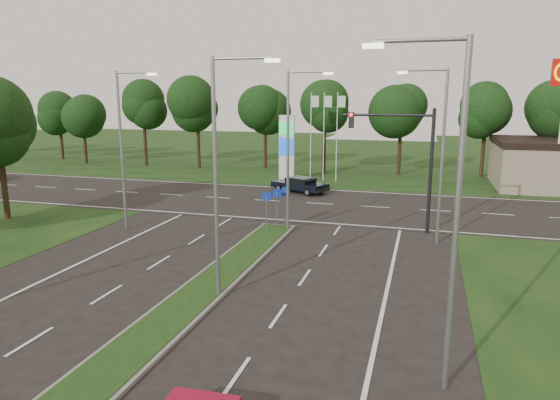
# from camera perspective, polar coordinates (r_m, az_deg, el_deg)

# --- Properties ---
(ground) EXTENTS (160.00, 160.00, 0.00)m
(ground) POSITION_cam_1_polar(r_m,az_deg,el_deg) (15.46, -19.21, -18.40)
(ground) COLOR black
(ground) RESTS_ON ground
(verge_far) EXTENTS (160.00, 50.00, 0.02)m
(verge_far) POSITION_cam_1_polar(r_m,az_deg,el_deg) (66.65, 9.22, 4.99)
(verge_far) COLOR black
(verge_far) RESTS_ON ground
(cross_road) EXTENTS (160.00, 12.00, 0.02)m
(cross_road) POSITION_cam_1_polar(r_m,az_deg,el_deg) (36.46, 3.02, -0.34)
(cross_road) COLOR black
(cross_road) RESTS_ON ground
(median_kerb) EXTENTS (2.00, 26.00, 0.12)m
(median_kerb) POSITION_cam_1_polar(r_m,az_deg,el_deg) (18.44, -11.88, -12.67)
(median_kerb) COLOR slate
(median_kerb) RESTS_ON ground
(streetlight_median_near) EXTENTS (2.53, 0.22, 9.00)m
(streetlight_median_near) POSITION_cam_1_polar(r_m,az_deg,el_deg) (18.36, -6.84, 3.75)
(streetlight_median_near) COLOR gray
(streetlight_median_near) RESTS_ON ground
(streetlight_median_far) EXTENTS (2.53, 0.22, 9.00)m
(streetlight_median_far) POSITION_cam_1_polar(r_m,az_deg,el_deg) (27.77, 1.31, 6.50)
(streetlight_median_far) COLOR gray
(streetlight_median_far) RESTS_ON ground
(streetlight_left_far) EXTENTS (2.53, 0.22, 9.00)m
(streetlight_left_far) POSITION_cam_1_polar(r_m,az_deg,el_deg) (29.81, -17.39, 6.33)
(streetlight_left_far) COLOR gray
(streetlight_left_far) RESTS_ON ground
(streetlight_right_far) EXTENTS (2.53, 0.22, 9.00)m
(streetlight_right_far) POSITION_cam_1_polar(r_m,az_deg,el_deg) (26.84, 17.69, 5.77)
(streetlight_right_far) COLOR gray
(streetlight_right_far) RESTS_ON ground
(streetlight_right_near) EXTENTS (2.53, 0.22, 9.00)m
(streetlight_right_near) POSITION_cam_1_polar(r_m,az_deg,el_deg) (12.97, 18.79, -0.08)
(streetlight_right_near) COLOR gray
(streetlight_right_near) RESTS_ON ground
(traffic_signal) EXTENTS (5.10, 0.42, 7.00)m
(traffic_signal) POSITION_cam_1_polar(r_m,az_deg,el_deg) (28.88, 14.36, 5.49)
(traffic_signal) COLOR black
(traffic_signal) RESTS_ON ground
(median_signs) EXTENTS (1.16, 1.76, 2.38)m
(median_signs) POSITION_cam_1_polar(r_m,az_deg,el_deg) (28.92, -0.43, -0.04)
(median_signs) COLOR gray
(median_signs) RESTS_ON ground
(gas_pylon) EXTENTS (5.80, 1.26, 8.00)m
(gas_pylon) POSITION_cam_1_polar(r_m,az_deg,el_deg) (45.58, 1.05, 6.15)
(gas_pylon) COLOR silver
(gas_pylon) RESTS_ON ground
(treeline_far) EXTENTS (6.00, 6.00, 9.90)m
(treeline_far) POSITION_cam_1_polar(r_m,az_deg,el_deg) (51.29, 7.41, 10.74)
(treeline_far) COLOR black
(treeline_far) RESTS_ON ground
(navy_sedan) EXTENTS (4.93, 3.55, 1.25)m
(navy_sedan) POSITION_cam_1_polar(r_m,az_deg,el_deg) (40.32, 2.28, 1.80)
(navy_sedan) COLOR black
(navy_sedan) RESTS_ON ground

